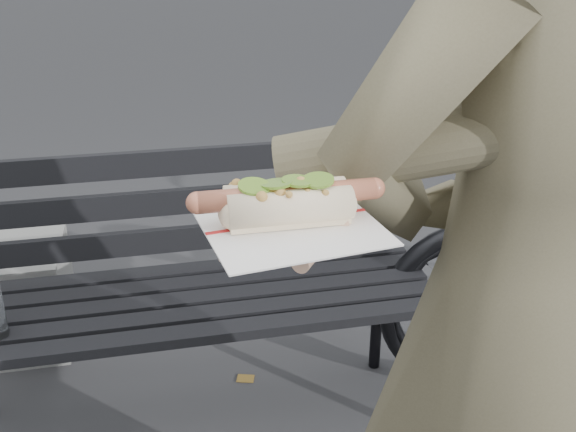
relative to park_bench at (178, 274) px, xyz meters
name	(u,v)px	position (x,y,z in m)	size (l,w,h in m)	color
park_bench	(178,274)	(0.00, 0.00, 0.00)	(1.50, 0.44, 0.88)	black
person	(523,320)	(0.49, -1.02, 0.42)	(0.69, 0.45, 1.89)	brown
held_hotdog	(427,155)	(0.29, -1.07, 0.72)	(0.63, 0.32, 0.20)	brown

